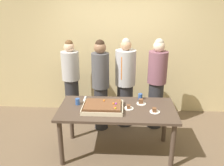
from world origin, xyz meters
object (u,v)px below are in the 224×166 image
Objects in this scene: plated_slice_near_right at (129,108)px; plated_slice_far_left at (155,111)px; drink_cup_middle at (78,102)px; sheet_cake at (103,107)px; cake_server_utensil at (85,99)px; person_far_right_suit at (71,80)px; person_green_shirt_behind at (157,83)px; person_striped_tie_right at (101,84)px; party_table at (117,114)px; person_serving_front at (125,83)px; drink_cup_nearest at (140,97)px; plated_slice_near_left at (141,102)px.

plated_slice_near_right is 0.39m from plated_slice_far_left.
sheet_cake is at bearing -19.47° from drink_cup_middle.
drink_cup_middle is at bearing -109.15° from cake_server_utensil.
plated_slice_near_right is 0.09× the size of person_far_right_suit.
person_green_shirt_behind is 1.03m from person_striped_tie_right.
person_green_shirt_behind is 1.05× the size of person_far_right_suit.
person_striped_tie_right reaches higher than sheet_cake.
person_green_shirt_behind reaches higher than party_table.
sheet_cake is at bearing 0.05° from person_serving_front.
drink_cup_nearest is 0.06× the size of person_striped_tie_right.
party_table is at bearing -29.73° from cake_server_utensil.
person_green_shirt_behind is at bearing 57.86° from drink_cup_nearest.
person_serving_front reaches higher than cake_server_utensil.
drink_cup_nearest reaches higher than plated_slice_near_left.
cake_server_utensil is at bearing -35.98° from person_striped_tie_right.
plated_slice_near_left is at bearing 43.19° from person_striped_tie_right.
cake_server_utensil is at bearing -21.22° from person_green_shirt_behind.
person_green_shirt_behind is at bearing 64.91° from plated_slice_near_left.
cake_server_utensil is 0.89m from person_far_right_suit.
party_table is 0.83m from person_striped_tie_right.
plated_slice_near_left is at bearing 20.87° from sheet_cake.
plated_slice_near_left is at bearing 38.24° from person_serving_front.
person_far_right_suit is at bearing 144.74° from plated_slice_near_left.
plated_slice_near_left is at bearing 19.80° from person_green_shirt_behind.
party_table is 0.21m from plated_slice_near_right.
person_far_right_suit is (-1.32, 0.76, 0.00)m from drink_cup_nearest.
plated_slice_far_left is (0.77, -0.05, -0.02)m from sheet_cake.
person_serving_front is at bearing 47.04° from person_far_right_suit.
plated_slice_near_right reaches higher than party_table.
person_green_shirt_behind is 1.00× the size of person_striped_tie_right.
person_green_shirt_behind is at bearing 51.12° from party_table.
plated_slice_far_left is at bearing -4.07° from sheet_cake.
person_green_shirt_behind is (0.32, 0.69, 0.07)m from plated_slice_near_left.
person_striped_tie_right is at bearing 150.54° from drink_cup_nearest.
plated_slice_far_left is 0.09× the size of person_green_shirt_behind.
person_serving_front reaches higher than plated_slice_near_left.
cake_server_utensil is (-0.92, 0.14, -0.02)m from plated_slice_near_left.
drink_cup_middle is at bearing 170.37° from plated_slice_far_left.
person_green_shirt_behind reaches higher than plated_slice_near_left.
plated_slice_far_left is 1.93m from person_far_right_suit.
drink_cup_middle is 0.06× the size of person_green_shirt_behind.
person_serving_front is 1.00× the size of person_green_shirt_behind.
plated_slice_far_left is (0.55, -0.10, 0.12)m from party_table.
cake_server_utensil is at bearing -5.71° from person_far_right_suit.
person_far_right_suit is at bearing 122.40° from sheet_cake.
plated_slice_near_left is 0.75× the size of cake_server_utensil.
cake_server_utensil is (-0.33, 0.36, -0.04)m from sheet_cake.
plated_slice_far_left is 1.50× the size of drink_cup_nearest.
person_serving_front is 1.05× the size of person_far_right_suit.
sheet_cake is at bearing -145.97° from drink_cup_nearest.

